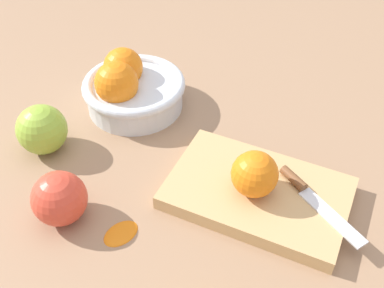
% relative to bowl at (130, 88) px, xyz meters
% --- Properties ---
extents(ground_plane, '(2.40, 2.40, 0.00)m').
position_rel_bowl_xyz_m(ground_plane, '(0.17, -0.08, -0.04)').
color(ground_plane, '#997556').
extents(bowl, '(0.18, 0.18, 0.10)m').
position_rel_bowl_xyz_m(bowl, '(0.00, 0.00, 0.00)').
color(bowl, silver).
rests_on(bowl, ground_plane).
extents(cutting_board, '(0.28, 0.21, 0.02)m').
position_rel_bowl_xyz_m(cutting_board, '(0.29, -0.06, -0.03)').
color(cutting_board, tan).
rests_on(cutting_board, ground_plane).
extents(orange_on_board, '(0.07, 0.07, 0.07)m').
position_rel_bowl_xyz_m(orange_on_board, '(0.29, -0.07, 0.02)').
color(orange_on_board, orange).
rests_on(orange_on_board, cutting_board).
extents(knife, '(0.15, 0.07, 0.01)m').
position_rel_bowl_xyz_m(knife, '(0.36, -0.03, -0.01)').
color(knife, silver).
rests_on(knife, cutting_board).
extents(apple_front_left, '(0.08, 0.08, 0.08)m').
position_rel_bowl_xyz_m(apple_front_left, '(0.09, -0.25, -0.00)').
color(apple_front_left, '#D6422D').
rests_on(apple_front_left, ground_plane).
extents(apple_front_left_2, '(0.08, 0.08, 0.08)m').
position_rel_bowl_xyz_m(apple_front_left_2, '(-0.04, -0.17, 0.00)').
color(apple_front_left_2, '#8EB738').
rests_on(apple_front_left_2, ground_plane).
extents(citrus_peel, '(0.04, 0.06, 0.01)m').
position_rel_bowl_xyz_m(citrus_peel, '(0.18, -0.22, -0.04)').
color(citrus_peel, orange).
rests_on(citrus_peel, ground_plane).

